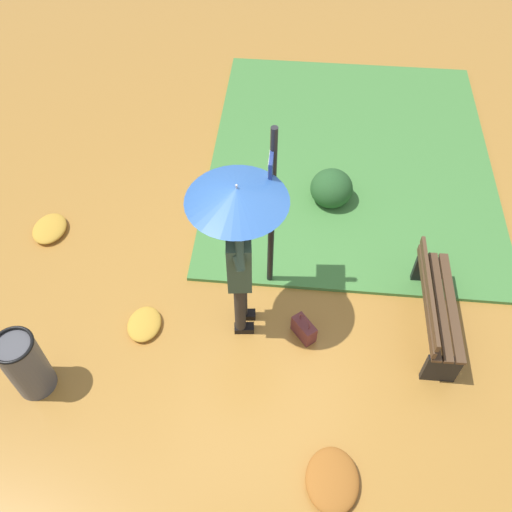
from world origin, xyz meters
name	(u,v)px	position (x,y,z in m)	size (l,w,h in m)	color
ground_plane	(266,327)	(0.00, 0.00, 0.00)	(18.00, 18.00, 0.00)	#B27A33
grass_verge	(351,157)	(2.96, -0.99, 0.03)	(4.80, 4.00, 0.05)	#47843D
person_with_umbrella	(238,227)	(0.11, 0.30, 1.55)	(0.96, 0.96, 2.04)	#2D2823
info_sign_post	(271,196)	(0.65, 0.02, 1.44)	(0.44, 0.07, 2.30)	black
handbag	(304,329)	(-0.07, -0.42, 0.13)	(0.32, 0.30, 0.37)	brown
park_bench	(435,307)	(0.17, -1.81, 0.40)	(1.40, 0.38, 0.75)	black
trash_bin	(25,365)	(-0.92, 2.35, 0.42)	(0.42, 0.42, 0.83)	#4C4C51
shrub_cluster	(333,188)	(2.09, -0.71, 0.24)	(0.62, 0.56, 0.50)	#285628
leaf_pile_near_person	(144,324)	(-0.12, 1.38, 0.05)	(0.47, 0.38, 0.10)	gold
leaf_pile_by_bench	(50,229)	(1.18, 2.91, 0.06)	(0.53, 0.42, 0.12)	gold
leaf_pile_far_path	(332,480)	(-1.65, -0.75, 0.07)	(0.63, 0.50, 0.14)	#A86023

